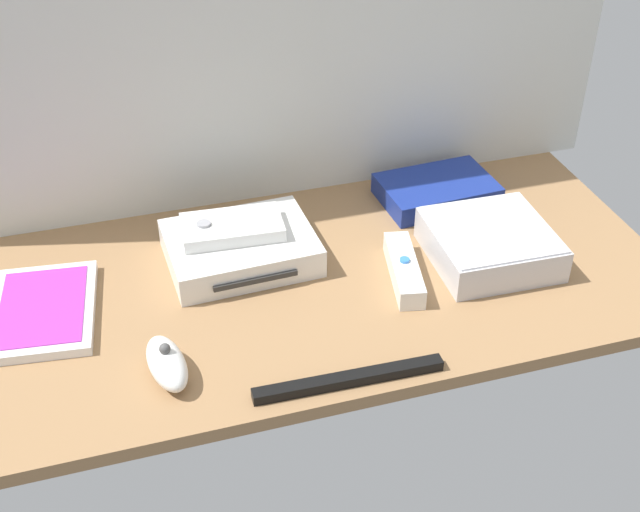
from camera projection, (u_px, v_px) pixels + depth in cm
name	position (u px, v px, depth cm)	size (l,w,h in cm)	color
ground_plane	(320.00, 284.00, 120.54)	(100.00, 48.00, 2.00)	#936D47
back_wall	(271.00, 1.00, 120.33)	(110.00, 1.20, 64.00)	silver
game_console	(241.00, 248.00, 122.29)	(21.67, 17.20, 4.40)	white
mini_computer	(490.00, 243.00, 122.48)	(17.47, 17.47, 5.30)	silver
game_case	(43.00, 310.00, 113.02)	(15.66, 20.42, 1.56)	white
network_router	(437.00, 190.00, 136.27)	(18.67, 13.14, 3.40)	navy
remote_wand	(404.00, 270.00, 119.20)	(6.46, 15.22, 3.40)	white
remote_nunchuk	(167.00, 363.00, 102.80)	(5.80, 10.53, 5.10)	white
remote_classic_pad	(232.00, 227.00, 120.93)	(14.90, 8.94, 2.40)	white
sensor_bar	(349.00, 379.00, 102.45)	(24.00, 1.80, 1.40)	black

